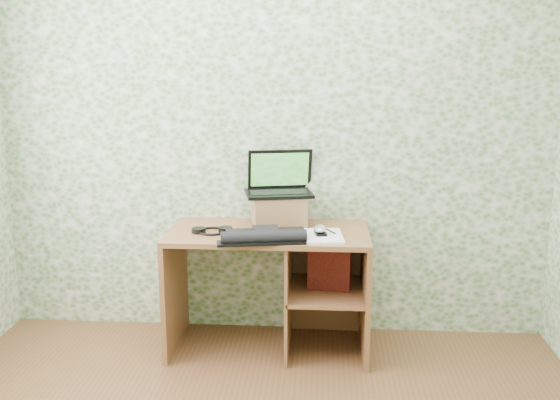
# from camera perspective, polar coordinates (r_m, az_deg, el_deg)

# --- Properties ---
(wall_back) EXTENTS (3.50, 0.00, 3.50)m
(wall_back) POSITION_cam_1_polar(r_m,az_deg,el_deg) (3.93, -0.69, 6.10)
(wall_back) COLOR white
(wall_back) RESTS_ON ground
(desk) EXTENTS (1.20, 0.60, 0.75)m
(desk) POSITION_cam_1_polar(r_m,az_deg,el_deg) (3.84, 0.17, -6.63)
(desk) COLOR brown
(desk) RESTS_ON floor
(riser) EXTENTS (0.37, 0.32, 0.19)m
(riser) POSITION_cam_1_polar(r_m,az_deg,el_deg) (3.85, -0.12, -0.93)
(riser) COLOR brown
(riser) RESTS_ON desk
(laptop) EXTENTS (0.45, 0.36, 0.27)m
(laptop) POSITION_cam_1_polar(r_m,az_deg,el_deg) (3.86, -0.07, 1.51)
(laptop) COLOR black
(laptop) RESTS_ON riser
(keyboard) EXTENTS (0.53, 0.34, 0.07)m
(keyboard) POSITION_cam_1_polar(r_m,az_deg,el_deg) (3.54, -1.39, -3.28)
(keyboard) COLOR black
(keyboard) RESTS_ON desk
(headphones) EXTENTS (0.24, 0.20, 0.03)m
(headphones) POSITION_cam_1_polar(r_m,az_deg,el_deg) (3.73, -6.23, -2.79)
(headphones) COLOR black
(headphones) RESTS_ON desk
(notepad) EXTENTS (0.24, 0.32, 0.01)m
(notepad) POSITION_cam_1_polar(r_m,az_deg,el_deg) (3.61, 4.03, -3.32)
(notepad) COLOR white
(notepad) RESTS_ON desk
(mouse) EXTENTS (0.09, 0.13, 0.04)m
(mouse) POSITION_cam_1_polar(r_m,az_deg,el_deg) (3.62, 3.71, -2.82)
(mouse) COLOR silver
(mouse) RESTS_ON notepad
(pen) EXTENTS (0.07, 0.12, 0.01)m
(pen) POSITION_cam_1_polar(r_m,az_deg,el_deg) (3.68, 4.58, -2.82)
(pen) COLOR black
(pen) RESTS_ON notepad
(red_box) EXTENTS (0.26, 0.11, 0.30)m
(red_box) POSITION_cam_1_polar(r_m,az_deg,el_deg) (3.78, 4.54, -5.98)
(red_box) COLOR maroon
(red_box) RESTS_ON desk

